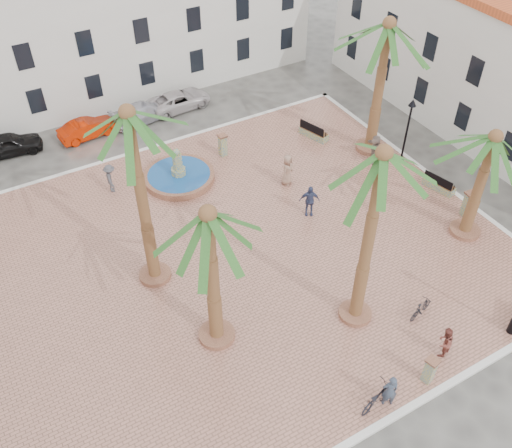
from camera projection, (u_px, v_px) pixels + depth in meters
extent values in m
plane|color=#56544F|center=(239.00, 254.00, 29.07)|extent=(120.00, 120.00, 0.00)
cube|color=#AA6F5C|center=(239.00, 253.00, 29.02)|extent=(26.00, 22.00, 0.15)
cube|color=silver|center=(156.00, 146.00, 36.11)|extent=(26.30, 0.30, 0.16)
cube|color=silver|center=(375.00, 428.00, 21.93)|extent=(26.30, 0.30, 0.16)
cube|color=silver|center=(431.00, 176.00, 33.83)|extent=(0.30, 22.30, 0.16)
cube|color=silver|center=(98.00, 28.00, 38.95)|extent=(30.00, 7.00, 9.00)
cube|color=black|center=(36.00, 101.00, 36.17)|extent=(1.00, 0.12, 1.60)
cube|color=black|center=(94.00, 87.00, 37.56)|extent=(1.00, 0.12, 1.60)
cube|color=black|center=(147.00, 73.00, 38.94)|extent=(1.00, 0.12, 1.60)
cube|color=black|center=(197.00, 61.00, 40.33)|extent=(1.00, 0.12, 1.60)
cube|color=black|center=(243.00, 49.00, 41.72)|extent=(1.00, 0.12, 1.60)
cube|color=black|center=(286.00, 38.00, 43.10)|extent=(1.00, 0.12, 1.60)
cube|color=black|center=(23.00, 57.00, 34.16)|extent=(1.00, 0.12, 1.60)
cube|color=black|center=(85.00, 43.00, 35.55)|extent=(1.00, 0.12, 1.60)
cube|color=black|center=(141.00, 31.00, 36.94)|extent=(1.00, 0.12, 1.60)
cube|color=black|center=(194.00, 19.00, 38.32)|extent=(1.00, 0.12, 1.60)
cube|color=black|center=(242.00, 8.00, 39.71)|extent=(1.00, 0.12, 1.60)
cube|color=silver|center=(508.00, 70.00, 34.91)|extent=(7.00, 26.00, 8.50)
cube|color=black|center=(511.00, 146.00, 32.39)|extent=(0.12, 1.00, 1.60)
cube|color=black|center=(463.00, 116.00, 34.78)|extent=(0.12, 1.00, 1.60)
cube|color=black|center=(421.00, 90.00, 37.18)|extent=(0.12, 1.00, 1.60)
cube|color=black|center=(385.00, 67.00, 39.57)|extent=(0.12, 1.00, 1.60)
cube|color=black|center=(352.00, 47.00, 41.96)|extent=(0.12, 1.00, 1.60)
cube|color=black|center=(476.00, 71.00, 32.77)|extent=(0.12, 1.00, 1.60)
cube|color=black|center=(431.00, 47.00, 35.17)|extent=(0.12, 1.00, 1.60)
cube|color=black|center=(392.00, 25.00, 37.56)|extent=(0.12, 1.00, 1.60)
cube|color=black|center=(357.00, 7.00, 39.96)|extent=(0.12, 1.00, 1.60)
cylinder|color=#925A42|center=(179.00, 177.00, 33.33)|extent=(4.15, 4.15, 0.39)
cylinder|color=#194C8C|center=(179.00, 174.00, 33.21)|extent=(3.65, 3.65, 0.06)
cylinder|color=gray|center=(179.00, 174.00, 33.19)|extent=(0.89, 0.89, 0.79)
cylinder|color=gray|center=(178.00, 163.00, 32.67)|extent=(0.59, 0.59, 1.18)
sphere|color=gray|center=(176.00, 152.00, 32.17)|extent=(0.43, 0.43, 0.43)
cylinder|color=#925A42|center=(155.00, 275.00, 27.64)|extent=(1.54, 1.54, 0.23)
cylinder|color=brown|center=(143.00, 202.00, 24.58)|extent=(0.50, 0.50, 8.90)
sphere|color=brown|center=(127.00, 112.00, 21.60)|extent=(0.67, 0.67, 0.67)
cylinder|color=#925A42|center=(217.00, 334.00, 24.98)|extent=(1.60, 1.60, 0.24)
cylinder|color=brown|center=(213.00, 279.00, 22.59)|extent=(0.52, 0.52, 6.90)
sphere|color=brown|center=(208.00, 214.00, 20.28)|extent=(0.70, 0.70, 0.70)
cylinder|color=#925A42|center=(355.00, 313.00, 25.87)|extent=(1.50, 1.50, 0.23)
cylinder|color=brown|center=(368.00, 242.00, 22.89)|extent=(0.49, 0.49, 8.70)
sphere|color=brown|center=(384.00, 153.00, 19.98)|extent=(0.66, 0.66, 0.66)
cylinder|color=#925A42|center=(465.00, 230.00, 30.00)|extent=(1.59, 1.59, 0.24)
cylinder|color=brown|center=(479.00, 186.00, 28.01)|extent=(0.52, 0.52, 5.72)
sphere|color=brown|center=(496.00, 136.00, 26.10)|extent=(0.69, 0.69, 0.69)
cylinder|color=#925A42|center=(370.00, 147.00, 35.72)|extent=(1.75, 1.75, 0.26)
cylinder|color=brown|center=(379.00, 89.00, 33.03)|extent=(0.57, 0.57, 7.80)
sphere|color=brown|center=(390.00, 23.00, 30.42)|extent=(0.77, 0.77, 0.77)
cube|color=gray|center=(439.00, 186.00, 32.65)|extent=(1.02, 1.98, 0.42)
cube|color=#56351E|center=(439.00, 183.00, 32.49)|extent=(0.94, 1.87, 0.06)
cube|color=black|center=(438.00, 180.00, 32.18)|extent=(0.48, 1.75, 0.53)
cylinder|color=black|center=(454.00, 188.00, 31.92)|extent=(0.05, 0.05, 0.32)
cylinder|color=black|center=(427.00, 174.00, 32.89)|extent=(0.05, 0.05, 0.32)
cube|color=gray|center=(314.00, 134.00, 36.65)|extent=(1.17, 2.09, 0.44)
cube|color=#56351E|center=(314.00, 131.00, 36.48)|extent=(1.09, 1.96, 0.07)
cube|color=black|center=(312.00, 128.00, 36.15)|extent=(0.61, 1.82, 0.55)
cylinder|color=black|center=(326.00, 134.00, 35.92)|extent=(0.05, 0.05, 0.33)
cylinder|color=black|center=(303.00, 123.00, 36.87)|extent=(0.05, 0.05, 0.33)
cylinder|color=black|center=(512.00, 330.00, 25.20)|extent=(0.37, 0.37, 0.16)
cylinder|color=black|center=(401.00, 159.00, 34.82)|extent=(0.37, 0.37, 0.17)
cylinder|color=black|center=(406.00, 133.00, 33.55)|extent=(0.12, 0.12, 3.74)
cone|color=black|center=(413.00, 103.00, 32.20)|extent=(0.46, 0.46, 0.42)
sphere|color=beige|center=(412.00, 105.00, 32.30)|extent=(0.25, 0.25, 0.25)
cube|color=gray|center=(429.00, 371.00, 22.99)|extent=(0.48, 0.48, 1.28)
cube|color=#925A42|center=(433.00, 361.00, 22.53)|extent=(0.60, 0.60, 0.10)
cube|color=gray|center=(223.00, 146.00, 34.85)|extent=(0.43, 0.43, 1.35)
cube|color=#925A42|center=(222.00, 136.00, 34.36)|extent=(0.54, 0.54, 0.10)
cube|color=gray|center=(468.00, 205.00, 30.63)|extent=(0.48, 0.48, 1.41)
cube|color=#925A42|center=(471.00, 194.00, 30.12)|extent=(0.60, 0.60, 0.11)
imported|color=#323B4C|center=(390.00, 391.00, 22.06)|extent=(0.75, 0.65, 1.75)
imported|color=black|center=(377.00, 396.00, 22.29)|extent=(2.02, 1.12, 1.00)
imported|color=brown|center=(445.00, 342.00, 23.85)|extent=(0.90, 0.77, 1.60)
imported|color=black|center=(421.00, 308.00, 25.63)|extent=(1.59, 0.77, 0.92)
imported|color=#906C59|center=(287.00, 170.00, 32.55)|extent=(1.12, 1.03, 1.92)
imported|color=navy|center=(309.00, 201.00, 30.53)|extent=(1.18, 0.95, 1.88)
imported|color=#434348|center=(111.00, 178.00, 32.10)|extent=(0.81, 1.21, 1.74)
imported|color=#78675E|center=(375.00, 149.00, 34.19)|extent=(1.18, 1.77, 1.83)
imported|color=black|center=(8.00, 144.00, 35.22)|extent=(4.18, 2.05, 1.37)
imported|color=#B61D00|center=(88.00, 129.00, 36.67)|extent=(3.87, 1.72, 1.24)
imported|color=silver|center=(143.00, 112.00, 38.16)|extent=(4.74, 2.76, 1.29)
imported|color=beige|center=(179.00, 100.00, 39.36)|extent=(4.58, 2.36, 1.24)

